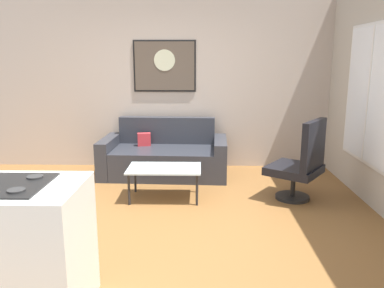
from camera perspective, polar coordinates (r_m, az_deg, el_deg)
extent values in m
cube|color=brown|center=(4.30, -6.24, -12.01)|extent=(6.40, 6.40, 0.04)
cube|color=#B9A89A|center=(6.34, -3.72, 9.21)|extent=(6.40, 0.05, 2.80)
cube|color=#2D2F37|center=(5.97, -4.06, -2.60)|extent=(1.55, 0.99, 0.42)
cube|color=#2D2F37|center=(6.25, -3.67, 2.04)|extent=(1.52, 0.22, 0.42)
cube|color=#2D2F37|center=(6.12, -11.99, -1.74)|extent=(0.22, 0.94, 0.57)
cube|color=#2D2F37|center=(5.90, 4.14, -2.02)|extent=(0.22, 0.94, 0.57)
cube|color=#BA2E34|center=(6.11, -7.01, 0.68)|extent=(0.21, 0.13, 0.20)
cube|color=silver|center=(4.93, -4.06, -3.57)|extent=(0.92, 0.56, 0.02)
cylinder|color=#232326|center=(4.83, -9.20, -6.60)|extent=(0.03, 0.03, 0.39)
cylinder|color=#232326|center=(4.75, 0.72, -6.76)|extent=(0.03, 0.03, 0.39)
cylinder|color=#232326|center=(5.26, -8.30, -4.95)|extent=(0.03, 0.03, 0.39)
cylinder|color=#232326|center=(5.19, 0.77, -5.06)|extent=(0.03, 0.03, 0.39)
cylinder|color=black|center=(5.19, 14.44, -7.51)|extent=(0.43, 0.43, 0.04)
cylinder|color=black|center=(5.13, 14.56, -5.44)|extent=(0.06, 0.06, 0.35)
cube|color=black|center=(5.08, 14.66, -3.65)|extent=(0.83, 0.84, 0.10)
cube|color=black|center=(4.92, 17.35, -0.14)|extent=(0.42, 0.54, 0.60)
cube|color=black|center=(2.86, -26.17, -5.37)|extent=(0.60, 0.52, 0.01)
cylinder|color=#2D2D2D|center=(2.66, -24.29, -6.19)|extent=(0.11, 0.11, 0.01)
cylinder|color=#2D2D2D|center=(2.91, -21.96, -4.47)|extent=(0.11, 0.11, 0.01)
cube|color=black|center=(6.29, -4.01, 11.29)|extent=(0.99, 0.01, 0.80)
cube|color=brown|center=(6.29, -4.02, 11.29)|extent=(0.94, 0.02, 0.75)
cylinder|color=beige|center=(6.27, -4.04, 12.11)|extent=(0.33, 0.01, 0.33)
cube|color=silver|center=(5.22, 24.50, 6.60)|extent=(0.02, 1.38, 1.70)
cube|color=white|center=(5.22, 24.40, 6.60)|extent=(0.01, 1.30, 1.62)
cube|color=silver|center=(5.22, 24.36, 6.61)|extent=(0.01, 0.04, 1.62)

